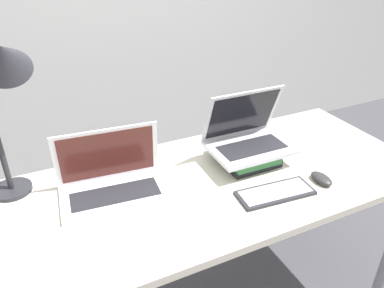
{
  "coord_description": "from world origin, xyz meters",
  "views": [
    {
      "loc": [
        -0.59,
        -0.68,
        1.59
      ],
      "look_at": [
        -0.1,
        0.35,
        0.95
      ],
      "focal_mm": 35.0,
      "sensor_mm": 36.0,
      "label": 1
    }
  ],
  "objects_px": {
    "mouse": "(321,179)",
    "desk_lamp": "(4,77)",
    "laptop_on_books": "(247,136)",
    "wireless_keyboard": "(275,193)",
    "laptop_left": "(112,181)",
    "book_stack": "(245,154)"
  },
  "relations": [
    {
      "from": "laptop_left",
      "to": "mouse",
      "type": "xyz_separation_m",
      "value": [
        0.72,
        -0.28,
        -0.03
      ]
    },
    {
      "from": "laptop_on_books",
      "to": "wireless_keyboard",
      "type": "height_order",
      "value": "laptop_on_books"
    },
    {
      "from": "laptop_left",
      "to": "wireless_keyboard",
      "type": "xyz_separation_m",
      "value": [
        0.52,
        -0.27,
        -0.04
      ]
    },
    {
      "from": "laptop_left",
      "to": "laptop_on_books",
      "type": "bearing_deg",
      "value": -2.03
    },
    {
      "from": "laptop_on_books",
      "to": "mouse",
      "type": "distance_m",
      "value": 0.33
    },
    {
      "from": "book_stack",
      "to": "wireless_keyboard",
      "type": "bearing_deg",
      "value": -95.81
    },
    {
      "from": "mouse",
      "to": "laptop_left",
      "type": "bearing_deg",
      "value": 158.9
    },
    {
      "from": "mouse",
      "to": "book_stack",
      "type": "bearing_deg",
      "value": 125.47
    },
    {
      "from": "laptop_left",
      "to": "wireless_keyboard",
      "type": "relative_size",
      "value": 1.37
    },
    {
      "from": "book_stack",
      "to": "laptop_left",
      "type": "bearing_deg",
      "value": 177.05
    },
    {
      "from": "laptop_on_books",
      "to": "desk_lamp",
      "type": "bearing_deg",
      "value": 170.07
    },
    {
      "from": "book_stack",
      "to": "mouse",
      "type": "distance_m",
      "value": 0.31
    },
    {
      "from": "wireless_keyboard",
      "to": "laptop_on_books",
      "type": "bearing_deg",
      "value": 82.42
    },
    {
      "from": "laptop_left",
      "to": "wireless_keyboard",
      "type": "bearing_deg",
      "value": -27.36
    },
    {
      "from": "wireless_keyboard",
      "to": "laptop_left",
      "type": "bearing_deg",
      "value": 152.64
    },
    {
      "from": "mouse",
      "to": "desk_lamp",
      "type": "height_order",
      "value": "desk_lamp"
    },
    {
      "from": "wireless_keyboard",
      "to": "desk_lamp",
      "type": "distance_m",
      "value": 0.98
    },
    {
      "from": "wireless_keyboard",
      "to": "mouse",
      "type": "height_order",
      "value": "mouse"
    },
    {
      "from": "laptop_left",
      "to": "mouse",
      "type": "height_order",
      "value": "laptop_left"
    },
    {
      "from": "mouse",
      "to": "desk_lamp",
      "type": "distance_m",
      "value": 1.15
    },
    {
      "from": "desk_lamp",
      "to": "book_stack",
      "type": "bearing_deg",
      "value": -10.61
    },
    {
      "from": "laptop_on_books",
      "to": "mouse",
      "type": "height_order",
      "value": "laptop_on_books"
    }
  ]
}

